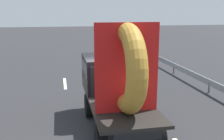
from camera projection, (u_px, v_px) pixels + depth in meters
The scene contains 6 objects.
ground_plane at pixel (110, 128), 9.53m from camera, with size 120.00×120.00×0.00m, color #28282B.
flatbed_truck at pixel (116, 79), 9.38m from camera, with size 2.02×5.00×3.78m.
distant_sedan at pixel (123, 52), 22.37m from camera, with size 1.69×3.94×1.29m.
guardrail at pixel (189, 73), 15.51m from camera, with size 0.10×17.12×0.71m.
lane_dash_left_far at pixel (65, 83), 15.32m from camera, with size 2.41×0.16×0.01m, color beige.
lane_dash_right_far at pixel (124, 83), 15.38m from camera, with size 2.42×0.16×0.01m, color beige.
Camera 1 is at (-1.68, -8.68, 4.12)m, focal length 43.00 mm.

